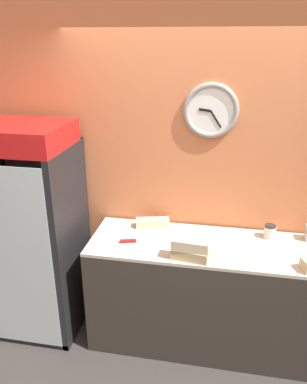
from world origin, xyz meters
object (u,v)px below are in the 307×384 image
at_px(beverage_cooler, 33,219).
at_px(sandwich_flat_right, 153,223).
at_px(chefs_knife, 135,241).
at_px(sandwich_stack_middle, 190,245).
at_px(sandwich_stack_bottom, 190,255).
at_px(condiment_jar, 270,232).

relative_size(beverage_cooler, sandwich_flat_right, 6.22).
bearing_deg(chefs_knife, beverage_cooler, 174.38).
height_order(sandwich_stack_middle, sandwich_flat_right, sandwich_stack_middle).
height_order(sandwich_stack_bottom, condiment_jar, condiment_jar).
bearing_deg(sandwich_flat_right, sandwich_stack_middle, -51.83).
xyz_separation_m(beverage_cooler, sandwich_flat_right, (0.99, 0.20, -0.04)).
distance_m(beverage_cooler, sandwich_stack_bottom, 1.38).
bearing_deg(sandwich_flat_right, chefs_knife, -106.76).
xyz_separation_m(beverage_cooler, chefs_knife, (0.91, -0.09, -0.07)).
height_order(beverage_cooler, sandwich_stack_bottom, beverage_cooler).
distance_m(chefs_knife, condiment_jar, 1.08).
distance_m(sandwich_stack_bottom, chefs_knife, 0.48).
distance_m(beverage_cooler, sandwich_stack_middle, 1.38).
bearing_deg(chefs_knife, sandwich_stack_middle, -21.36).
bearing_deg(sandwich_stack_middle, condiment_jar, 36.32).
distance_m(beverage_cooler, sandwich_flat_right, 1.01).
height_order(chefs_knife, condiment_jar, condiment_jar).
bearing_deg(beverage_cooler, condiment_jar, 5.18).
xyz_separation_m(sandwich_stack_bottom, condiment_jar, (0.60, 0.44, 0.02)).
distance_m(sandwich_flat_right, condiment_jar, 0.96).
bearing_deg(condiment_jar, sandwich_flat_right, 178.91).
distance_m(beverage_cooler, condiment_jar, 1.96).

